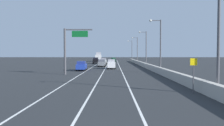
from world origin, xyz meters
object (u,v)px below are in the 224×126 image
at_px(lamp_post_right_second, 159,42).
at_px(car_white_0, 111,64).
at_px(box_truck, 98,57).
at_px(speed_advisory_sign, 193,73).
at_px(car_silver_4, 103,61).
at_px(car_green_3, 113,60).
at_px(overhead_sign_gantry, 69,46).
at_px(lamp_post_right_fourth, 137,48).
at_px(car_gray_1, 102,63).
at_px(car_black_2, 96,61).
at_px(lamp_post_right_fifth, 131,49).
at_px(car_blue_5, 82,66).
at_px(lamp_post_right_near, 215,28).
at_px(lamp_post_right_third, 145,46).

distance_m(lamp_post_right_second, car_white_0, 14.99).
bearing_deg(box_truck, speed_advisory_sign, -80.62).
distance_m(speed_advisory_sign, car_silver_4, 55.54).
xyz_separation_m(lamp_post_right_second, car_green_3, (-8.14, 50.79, -4.51)).
height_order(overhead_sign_gantry, car_white_0, overhead_sign_gantry).
bearing_deg(lamp_post_right_fourth, car_silver_4, -137.48).
relative_size(car_gray_1, car_black_2, 1.07).
xyz_separation_m(overhead_sign_gantry, car_green_3, (7.04, 54.03, -3.78)).
bearing_deg(car_green_3, lamp_post_right_fifth, 61.74).
height_order(car_gray_1, box_truck, box_truck).
distance_m(speed_advisory_sign, car_blue_5, 29.97).
bearing_deg(car_silver_4, lamp_post_right_fourth, 42.52).
bearing_deg(lamp_post_right_second, lamp_post_right_near, -89.10).
relative_size(lamp_post_right_near, lamp_post_right_fourth, 1.00).
bearing_deg(car_black_2, car_blue_5, -90.43).
relative_size(lamp_post_right_third, car_black_2, 2.34).
bearing_deg(lamp_post_right_second, lamp_post_right_fourth, 89.57).
bearing_deg(car_white_0, lamp_post_right_fourth, 74.82).
bearing_deg(lamp_post_right_third, lamp_post_right_fifth, 90.56).
bearing_deg(lamp_post_right_fourth, car_blue_5, -111.03).
relative_size(lamp_post_right_third, lamp_post_right_fourth, 1.00).
bearing_deg(speed_advisory_sign, lamp_post_right_third, 87.86).
xyz_separation_m(lamp_post_right_near, lamp_post_right_fifth, (-0.27, 88.13, 0.00)).
height_order(car_white_0, car_gray_1, car_white_0).
height_order(lamp_post_right_third, car_blue_5, lamp_post_right_third).
bearing_deg(car_gray_1, car_white_0, -73.53).
height_order(car_black_2, car_green_3, car_black_2).
bearing_deg(car_green_3, box_truck, 122.45).
distance_m(speed_advisory_sign, lamp_post_right_third, 43.40).
relative_size(speed_advisory_sign, lamp_post_right_fourth, 0.32).
xyz_separation_m(lamp_post_right_near, car_black_2, (-14.53, 61.37, -4.41)).
bearing_deg(lamp_post_right_fourth, car_gray_1, -115.94).
bearing_deg(lamp_post_right_third, car_blue_5, -132.37).
bearing_deg(lamp_post_right_near, car_white_0, 104.75).
height_order(car_blue_5, box_truck, box_truck).
xyz_separation_m(lamp_post_right_fifth, car_white_0, (-8.57, -54.55, -4.39)).
height_order(lamp_post_right_fifth, car_green_3, lamp_post_right_fifth).
height_order(speed_advisory_sign, car_black_2, speed_advisory_sign).
xyz_separation_m(car_white_0, car_black_2, (-5.69, 27.79, -0.02)).
height_order(speed_advisory_sign, car_silver_4, speed_advisory_sign).
bearing_deg(lamp_post_right_fifth, car_green_3, -118.26).
bearing_deg(car_white_0, car_blue_5, -135.23).
xyz_separation_m(overhead_sign_gantry, lamp_post_right_near, (15.53, -18.79, 0.73)).
xyz_separation_m(lamp_post_right_near, lamp_post_right_fourth, (-0.02, 66.10, 0.00)).
bearing_deg(car_white_0, lamp_post_right_fifth, 81.07).
xyz_separation_m(overhead_sign_gantry, lamp_post_right_third, (15.70, 25.27, 0.73)).
height_order(speed_advisory_sign, car_white_0, speed_advisory_sign).
bearing_deg(car_green_3, car_blue_5, -97.94).
distance_m(car_green_3, car_silver_4, 17.65).
xyz_separation_m(lamp_post_right_second, lamp_post_right_fourth, (0.33, 44.06, 0.00)).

